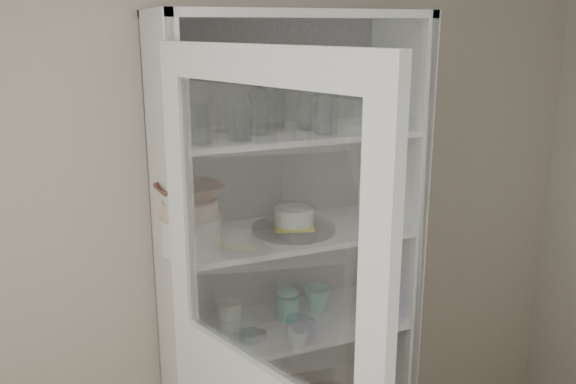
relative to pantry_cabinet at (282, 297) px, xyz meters
name	(u,v)px	position (x,y,z in m)	size (l,w,h in m)	color
wall_back	(223,211)	(-0.20, 0.16, 0.36)	(3.60, 0.02, 2.60)	#BBB5A3
pantry_cabinet	(282,297)	(0.00, 0.00, 0.00)	(1.00, 0.45, 2.10)	beige
tumbler_0	(237,121)	(-0.25, -0.19, 0.79)	(0.07, 0.07, 0.13)	silver
tumbler_1	(200,122)	(-0.38, -0.20, 0.80)	(0.07, 0.07, 0.15)	silver
tumbler_2	(242,123)	(-0.23, -0.21, 0.78)	(0.06, 0.06, 0.12)	silver
tumbler_3	(325,116)	(0.09, -0.20, 0.79)	(0.07, 0.07, 0.13)	silver
tumbler_4	(328,114)	(0.09, -0.21, 0.80)	(0.08, 0.08, 0.15)	silver
tumbler_5	(394,112)	(0.37, -0.21, 0.79)	(0.07, 0.07, 0.13)	silver
tumbler_6	(371,111)	(0.28, -0.20, 0.80)	(0.07, 0.07, 0.15)	silver
tumbler_7	(191,120)	(-0.37, -0.07, 0.78)	(0.06, 0.06, 0.13)	silver
tumbler_8	(236,115)	(-0.21, -0.08, 0.79)	(0.07, 0.07, 0.14)	silver
tumbler_9	(276,112)	(-0.04, -0.05, 0.79)	(0.07, 0.07, 0.14)	silver
tumbler_10	(308,111)	(0.07, -0.08, 0.79)	(0.07, 0.07, 0.14)	silver
tumbler_11	(305,112)	(0.08, -0.05, 0.78)	(0.06, 0.06, 0.13)	silver
goblet_0	(219,110)	(-0.25, 0.01, 0.80)	(0.07, 0.07, 0.16)	silver
goblet_1	(258,104)	(-0.08, 0.05, 0.81)	(0.08, 0.08, 0.18)	silver
goblet_2	(276,106)	(0.00, 0.05, 0.80)	(0.07, 0.07, 0.15)	silver
goblet_3	(326,102)	(0.20, 0.02, 0.81)	(0.08, 0.08, 0.17)	silver
plate_stack_front	(191,233)	(-0.41, -0.13, 0.38)	(0.22, 0.22, 0.13)	silver
plate_stack_back	(185,223)	(-0.39, 0.03, 0.37)	(0.21, 0.21, 0.10)	silver
cream_bowl	(190,208)	(-0.41, -0.13, 0.48)	(0.20, 0.20, 0.06)	beige
terracotta_bowl	(189,192)	(-0.41, -0.13, 0.54)	(0.23, 0.23, 0.06)	brown
glass_platter	(294,229)	(0.02, -0.08, 0.33)	(0.33, 0.33, 0.02)	silver
yellow_trivet	(294,225)	(0.02, -0.08, 0.34)	(0.15, 0.15, 0.01)	yellow
white_ramekin	(294,216)	(0.02, -0.08, 0.38)	(0.15, 0.15, 0.07)	silver
grey_bowl_stack	(375,200)	(0.41, -0.04, 0.39)	(0.15, 0.15, 0.14)	silver
mug_blue	(379,296)	(0.41, -0.10, -0.03)	(0.14, 0.14, 0.11)	navy
mug_teal	(317,299)	(0.15, -0.02, -0.03)	(0.11, 0.11, 0.10)	teal
mug_white	(371,307)	(0.34, -0.16, -0.04)	(0.09, 0.09, 0.09)	silver
teal_jar	(288,305)	(0.01, -0.03, -0.02)	(0.10, 0.10, 0.12)	teal
measuring_cups	(250,336)	(-0.20, -0.15, -0.06)	(0.09, 0.09, 0.04)	#B3B6C6
white_canister	(230,315)	(-0.24, -0.02, -0.02)	(0.10, 0.10, 0.12)	silver
tumbler_12	(260,115)	(-0.13, -0.11, 0.79)	(0.07, 0.07, 0.15)	silver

